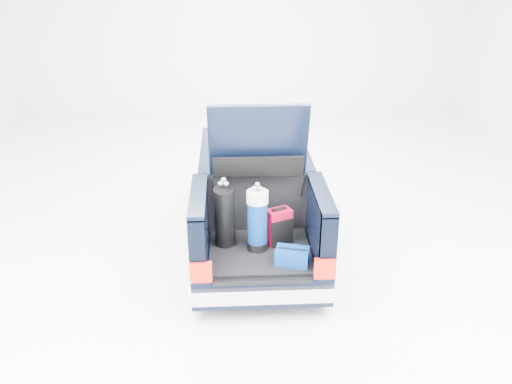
{
  "coord_description": "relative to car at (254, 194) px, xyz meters",
  "views": [
    {
      "loc": [
        -0.37,
        -7.61,
        4.25
      ],
      "look_at": [
        0.0,
        -0.5,
        0.99
      ],
      "focal_mm": 38.0,
      "sensor_mm": 36.0,
      "label": 1
    }
  ],
  "objects": [
    {
      "name": "ground",
      "position": [
        0.0,
        -0.11,
        -0.67
      ],
      "size": [
        14.0,
        14.0,
        0.0
      ],
      "primitive_type": "plane",
      "color": "white",
      "rests_on": "ground"
    },
    {
      "name": "car",
      "position": [
        0.0,
        0.0,
        0.0
      ],
      "size": [
        1.87,
        4.65,
        2.47
      ],
      "color": "black",
      "rests_on": "ground"
    },
    {
      "name": "red_suitcase",
      "position": [
        0.26,
        -1.43,
        0.17
      ],
      "size": [
        0.37,
        0.32,
        0.52
      ],
      "rotation": [
        0.0,
        0.0,
        0.41
      ],
      "color": "maroon",
      "rests_on": "car"
    },
    {
      "name": "black_golf_bag",
      "position": [
        -0.45,
        -1.45,
        0.36
      ],
      "size": [
        0.28,
        0.39,
        0.96
      ],
      "rotation": [
        0.0,
        0.0,
        -0.05
      ],
      "color": "black",
      "rests_on": "car"
    },
    {
      "name": "blue_golf_bag",
      "position": [
        -0.03,
        -1.54,
        0.35
      ],
      "size": [
        0.32,
        0.32,
        0.94
      ],
      "rotation": [
        0.0,
        0.0,
        -0.16
      ],
      "color": "black",
      "rests_on": "car"
    },
    {
      "name": "blue_duffel",
      "position": [
        0.38,
        -1.93,
        0.03
      ],
      "size": [
        0.47,
        0.36,
        0.22
      ],
      "rotation": [
        0.0,
        0.0,
        -0.25
      ],
      "color": "navy",
      "rests_on": "car"
    }
  ]
}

